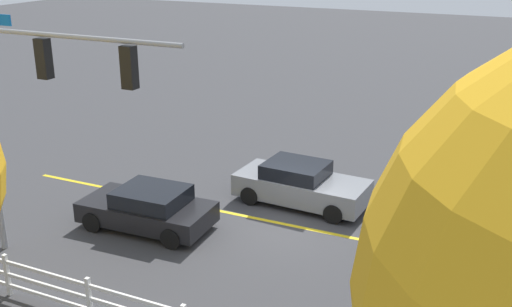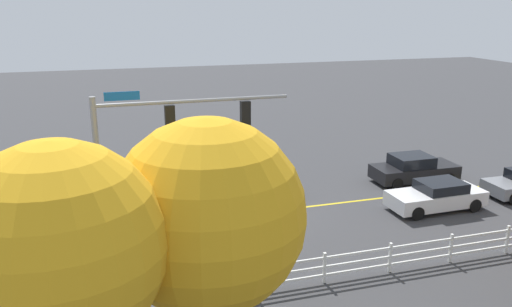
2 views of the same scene
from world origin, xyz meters
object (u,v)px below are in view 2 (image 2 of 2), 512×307
Objects in this scene: tree_1 at (59,247)px; tree_3 at (208,216)px; car_2 at (184,226)px; car_0 at (437,196)px; car_1 at (245,187)px; car_4 at (414,169)px.

tree_1 is 3.61m from tree_3.
car_2 is 0.60× the size of tree_3.
car_0 is 0.68× the size of tree_3.
car_4 is at bearing 3.51° from car_1.
car_4 is (-9.67, -0.04, 0.02)m from car_1.
car_2 is 8.77m from tree_3.
tree_1 is at bearing 65.44° from car_2.
tree_1 reaches higher than car_4.
tree_3 reaches higher than car_4.
tree_3 is (4.18, 11.62, 3.74)m from car_1.
tree_1 reaches higher than car_2.
car_4 is (-1.23, -3.79, 0.05)m from car_0.
tree_1 is at bearing -116.70° from car_1.
car_1 is 0.66× the size of tree_1.
car_1 is 0.66× the size of tree_3.
tree_1 reaches higher than car_1.
car_4 is at bearing -108.92° from car_0.
car_0 is at bearing -20.69° from car_1.
tree_1 is (7.50, 13.01, 4.02)m from car_1.
tree_1 is (15.94, 9.26, 4.05)m from car_0.
car_2 is at bearing -1.13° from car_0.
car_1 is at bearing -136.30° from car_2.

